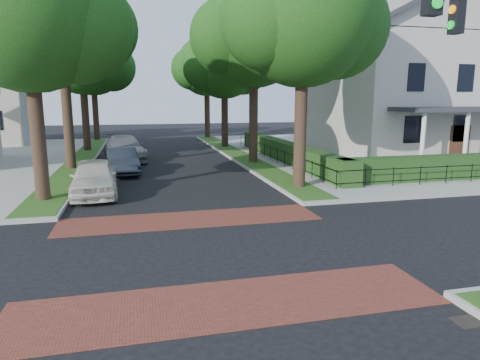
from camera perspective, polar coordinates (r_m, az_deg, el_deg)
name	(u,v)px	position (r m, az deg, el deg)	size (l,w,h in m)	color
ground	(206,251)	(12.11, -4.62, -9.37)	(120.00, 120.00, 0.00)	black
sidewalk_ne	(407,150)	(37.17, 21.36, 3.81)	(30.00, 30.00, 0.15)	gray
crosswalk_far	(191,219)	(15.12, -6.55, -5.23)	(9.00, 2.20, 0.01)	maroon
crosswalk_near	(230,303)	(9.22, -1.35, -16.09)	(9.00, 2.20, 0.01)	maroon
storm_drain	(471,321)	(9.63, 28.38, -16.25)	(0.65, 0.45, 0.01)	black
grass_strip_ne	(237,154)	(31.42, -0.40, 3.54)	(1.60, 29.80, 0.02)	#274814
grass_strip_nw	(82,158)	(30.82, -20.37, 2.71)	(1.60, 29.80, 0.02)	#274814
tree_right_near	(304,18)	(20.17, 8.47, 20.61)	(7.75, 6.67, 10.66)	black
tree_right_mid	(255,35)	(27.74, 1.95, 18.77)	(8.25, 7.09, 11.22)	black
tree_right_far	(225,64)	(36.30, -2.01, 15.19)	(7.25, 6.23, 9.74)	black
tree_right_back	(207,67)	(45.17, -4.40, 14.79)	(7.50, 6.45, 10.20)	black
tree_left_near	(31,15)	(19.07, -26.05, 19.14)	(7.50, 6.45, 10.20)	black
tree_left_mid	(63,21)	(27.05, -22.52, 18.96)	(8.00, 6.88, 11.48)	black
tree_left_far	(83,58)	(35.76, -20.19, 14.96)	(7.00, 6.02, 9.86)	black
tree_left_back	(94,64)	(44.73, -18.91, 14.47)	(7.75, 6.66, 10.44)	black
hedge_main_road	(286,151)	(28.09, 6.11, 3.81)	(1.00, 18.00, 1.20)	#1E3C14
fence_main_road	(274,154)	(27.85, 4.55, 3.47)	(0.06, 18.00, 0.90)	black
house_victorian	(415,71)	(33.32, 22.29, 13.27)	(13.00, 13.05, 12.48)	#B9B3A6
parked_car_front	(94,178)	(19.53, -18.90, 0.31)	(1.88, 4.68, 1.59)	silver
parked_car_middle	(123,161)	(24.79, -15.38, 2.47)	(1.52, 4.37, 1.44)	black
parked_car_rear	(125,148)	(29.97, -15.14, 4.11)	(2.34, 5.75, 1.67)	slate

